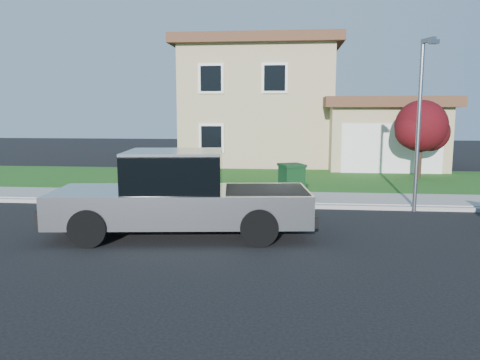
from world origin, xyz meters
name	(u,v)px	position (x,y,z in m)	size (l,w,h in m)	color
ground	(219,230)	(0.00, 0.00, 0.00)	(80.00, 80.00, 0.00)	black
curb	(264,205)	(1.00, 2.90, 0.06)	(40.00, 0.20, 0.12)	gray
sidewalk	(266,198)	(1.00, 4.00, 0.07)	(40.00, 2.00, 0.15)	gray
lawn	(271,180)	(1.00, 8.50, 0.05)	(40.00, 7.00, 0.10)	#265017
house	(282,108)	(1.31, 16.38, 3.17)	(14.00, 11.30, 6.85)	tan
pickup_truck	(181,196)	(-0.81, -0.59, 0.94)	(6.34, 2.78, 2.02)	black
woman	(155,191)	(-1.85, 0.80, 0.83)	(0.60, 0.42, 1.75)	tan
ornamental_tree	(422,128)	(7.37, 9.39, 2.23)	(2.43, 2.19, 3.34)	black
trash_bin	(292,181)	(1.83, 3.54, 0.73)	(0.95, 1.01, 1.14)	black
street_lamp	(420,115)	(5.46, 2.70, 2.82)	(0.37, 0.64, 4.94)	slate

